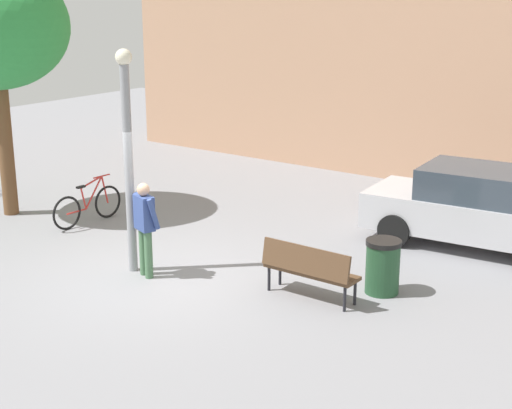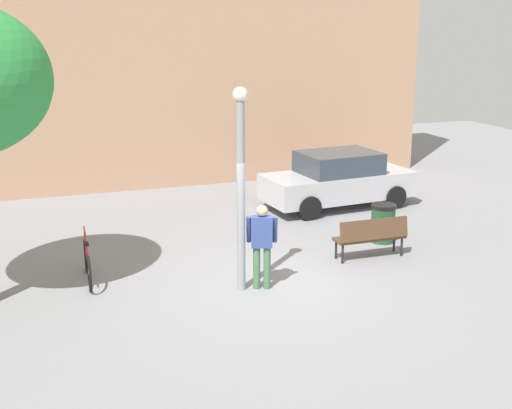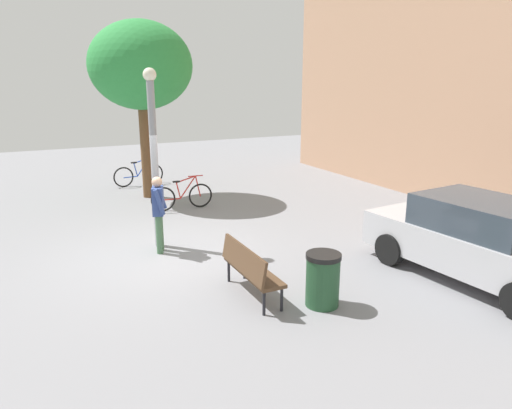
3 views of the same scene
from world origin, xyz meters
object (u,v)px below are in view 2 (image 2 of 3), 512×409
object	(u,v)px
park_bench	(371,235)
lamppost	(241,180)
bicycle_red	(87,263)
person_by_lamppost	(262,241)
trash_bin	(383,223)
parked_car_silver	(338,180)

from	to	relation	value
park_bench	lamppost	bearing A→B (deg)	-167.22
lamppost	bicycle_red	bearing A→B (deg)	152.39
person_by_lamppost	trash_bin	bearing A→B (deg)	25.53
person_by_lamppost	parked_car_silver	distance (m)	6.35
park_bench	trash_bin	world-z (taller)	park_bench
bicycle_red	trash_bin	xyz separation A→B (m)	(6.78, 0.24, 0.07)
lamppost	trash_bin	bearing A→B (deg)	22.51
parked_car_silver	lamppost	bearing A→B (deg)	-132.49
parked_car_silver	bicycle_red	bearing A→B (deg)	-154.60
bicycle_red	parked_car_silver	xyz separation A→B (m)	(7.17, 3.40, 0.39)
trash_bin	park_bench	bearing A→B (deg)	-131.27
trash_bin	bicycle_red	bearing A→B (deg)	-177.95
person_by_lamppost	park_bench	distance (m)	2.96
bicycle_red	parked_car_silver	bearing A→B (deg)	25.40
lamppost	park_bench	xyz separation A→B (m)	(3.21, 0.73, -1.63)
parked_car_silver	trash_bin	distance (m)	3.20
lamppost	bicycle_red	distance (m)	3.57
lamppost	park_bench	size ratio (longest dim) A/B	2.42
person_by_lamppost	parked_car_silver	world-z (taller)	person_by_lamppost
lamppost	parked_car_silver	distance (m)	6.71
bicycle_red	person_by_lamppost	bearing A→B (deg)	-25.56
parked_car_silver	trash_bin	world-z (taller)	parked_car_silver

